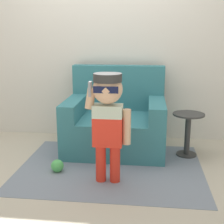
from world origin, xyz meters
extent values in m
plane|color=#BCB29E|center=(0.00, 0.00, 0.00)|extent=(10.00, 10.00, 0.00)
cube|color=silver|center=(0.00, 0.73, 1.30)|extent=(10.00, 0.05, 2.60)
cube|color=teal|center=(0.21, 0.18, 0.21)|extent=(1.14, 0.90, 0.42)
cube|color=teal|center=(0.21, 0.55, 0.69)|extent=(1.14, 0.16, 0.56)
cube|color=teal|center=(-0.27, 0.10, 0.52)|extent=(0.19, 0.74, 0.20)
cube|color=teal|center=(0.69, 0.10, 0.52)|extent=(0.19, 0.74, 0.20)
cylinder|color=red|center=(0.17, -0.65, 0.18)|extent=(0.10, 0.10, 0.36)
cylinder|color=red|center=(0.30, -0.65, 0.18)|extent=(0.10, 0.10, 0.36)
cube|color=red|center=(0.23, -0.65, 0.50)|extent=(0.27, 0.15, 0.27)
cube|color=#B7C6B2|center=(0.23, -0.65, 0.69)|extent=(0.27, 0.15, 0.11)
sphere|color=tan|center=(0.23, -0.65, 0.89)|extent=(0.27, 0.27, 0.27)
cylinder|color=#2D2D2D|center=(0.23, -0.65, 0.99)|extent=(0.25, 0.25, 0.07)
cube|color=#2D2D2D|center=(0.23, -0.53, 0.96)|extent=(0.15, 0.12, 0.01)
cube|color=#0F1433|center=(0.23, -0.77, 0.90)|extent=(0.21, 0.01, 0.06)
cylinder|color=tan|center=(0.41, -0.65, 0.54)|extent=(0.08, 0.08, 0.32)
cylinder|color=tan|center=(0.08, -0.65, 0.80)|extent=(0.11, 0.08, 0.19)
cube|color=gray|center=(0.08, -0.67, 0.89)|extent=(0.02, 0.07, 0.13)
cylinder|color=#333333|center=(1.04, 0.10, 0.01)|extent=(0.23, 0.23, 0.02)
cylinder|color=#333333|center=(1.04, 0.10, 0.24)|extent=(0.06, 0.06, 0.48)
cylinder|color=#333333|center=(1.04, 0.10, 0.49)|extent=(0.35, 0.35, 0.02)
cube|color=gray|center=(0.22, -0.34, 0.00)|extent=(1.88, 1.42, 0.01)
sphere|color=#4CB256|center=(-0.30, -0.50, 0.06)|extent=(0.13, 0.13, 0.13)
camera|label=1|loc=(0.59, -3.33, 1.36)|focal=50.00mm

